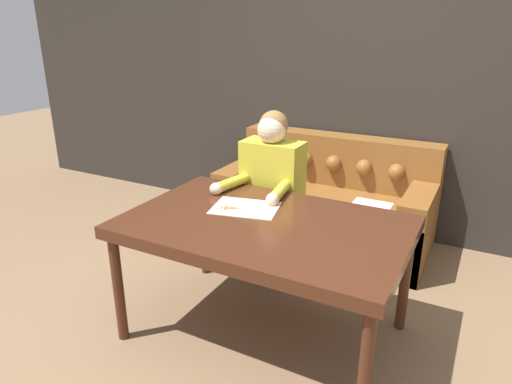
{
  "coord_description": "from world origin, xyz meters",
  "views": [
    {
      "loc": [
        0.92,
        -1.94,
        1.74
      ],
      "look_at": [
        -0.25,
        0.25,
        0.83
      ],
      "focal_mm": 32.0,
      "sensor_mm": 36.0,
      "label": 1
    }
  ],
  "objects": [
    {
      "name": "ground_plane",
      "position": [
        0.0,
        0.0,
        0.0
      ],
      "size": [
        16.0,
        16.0,
        0.0
      ],
      "primitive_type": "plane",
      "color": "#846647"
    },
    {
      "name": "wall_back",
      "position": [
        0.0,
        1.89,
        1.3
      ],
      "size": [
        8.0,
        0.06,
        2.6
      ],
      "color": "#2D2823",
      "rests_on": "ground_plane"
    },
    {
      "name": "dining_table",
      "position": [
        -0.12,
        0.11,
        0.66
      ],
      "size": [
        1.54,
        0.99,
        0.73
      ],
      "color": "#472314",
      "rests_on": "ground_plane"
    },
    {
      "name": "scissors",
      "position": [
        -0.36,
        0.18,
        0.73
      ],
      "size": [
        0.24,
        0.16,
        0.01
      ],
      "color": "silver",
      "rests_on": "dining_table"
    },
    {
      "name": "person",
      "position": [
        -0.38,
        0.73,
        0.61
      ],
      "size": [
        0.48,
        0.58,
        1.21
      ],
      "color": "#33281E",
      "rests_on": "ground_plane"
    },
    {
      "name": "pattern_paper_main",
      "position": [
        -0.31,
        0.22,
        0.73
      ],
      "size": [
        0.43,
        0.36,
        0.0
      ],
      "color": "beige",
      "rests_on": "dining_table"
    },
    {
      "name": "couch",
      "position": [
        -0.23,
        1.48,
        0.31
      ],
      "size": [
        1.69,
        0.83,
        0.86
      ],
      "color": "brown",
      "rests_on": "ground_plane"
    }
  ]
}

